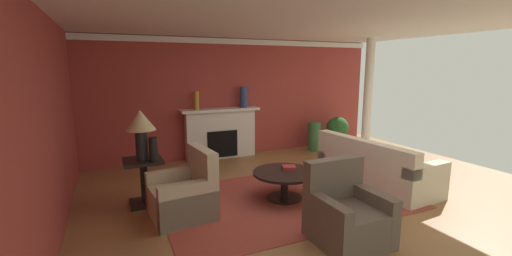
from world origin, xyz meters
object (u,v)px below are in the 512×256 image
Objects in this scene: coffee_table at (284,179)px; table_lamp at (141,125)px; sofa at (374,169)px; vase_mantel_left at (196,101)px; side_table at (144,179)px; vase_tall_corner at (314,136)px; armchair_near_window at (184,195)px; potted_plant at (337,130)px; armchair_facing_fireplace at (347,216)px; fireplace at (221,135)px; vase_on_side_table at (154,149)px; vase_mantel_right at (244,97)px.

coffee_table is 1.33× the size of table_lamp.
sofa is 3.85m from vase_mantel_left.
vase_tall_corner is (4.24, 1.75, -0.04)m from side_table.
vase_tall_corner is at bearing 32.70° from armchair_near_window.
side_table is (-3.78, 0.79, 0.10)m from sofa.
potted_plant is at bearing -12.08° from vase_tall_corner.
armchair_facing_fireplace is at bearing -141.71° from sofa.
side_table reaches higher than coffee_table.
table_lamp reaches higher than fireplace.
coffee_table is (-0.05, 1.44, 0.03)m from armchair_facing_fireplace.
fireplace is 4.48× the size of vase_mantel_left.
vase_tall_corner is at bearing -7.25° from fireplace.
vase_tall_corner is 0.86× the size of potted_plant.
fireplace is 2.40× the size of table_lamp.
table_lamp is (-0.46, 0.68, 0.92)m from armchair_near_window.
sofa is 3.97m from table_lamp.
vase_on_side_table is at bearing -155.44° from vase_tall_corner.
fireplace is 2.80m from vase_on_side_table.
coffee_table is 3.30m from vase_tall_corner.
table_lamp reaches higher than vase_tall_corner.
fireplace is 2.76m from coffee_table.
sofa is 2.16m from armchair_facing_fireplace.
table_lamp is 5.16m from potted_plant.
armchair_facing_fireplace reaches higher than side_table.
vase_tall_corner is (2.21, 2.45, 0.02)m from coffee_table.
armchair_facing_fireplace reaches higher than sofa.
fireplace is 2.98m from potted_plant.
vase_on_side_table is 0.42× the size of potted_plant.
coffee_table is 3.65m from potted_plant.
vase_mantel_left reaches higher than sofa.
vase_mantel_left is (-2.44, 2.79, 1.05)m from sofa.
potted_plant is (2.81, 2.32, 0.16)m from coffee_table.
vase_tall_corner is (4.24, 1.75, -0.87)m from table_lamp.
vase_mantel_right is (0.55, -0.05, 0.84)m from fireplace.
armchair_facing_fireplace is 1.14× the size of potted_plant.
sofa is 3.87m from side_table.
table_lamp is at bearing -157.58° from vase_tall_corner.
potted_plant is at bearing -6.17° from vase_mantel_left.
vase_mantel_right is 2.09m from vase_tall_corner.
armchair_facing_fireplace is at bearing -94.95° from vase_mantel_right.
side_table is 1.48× the size of vase_mantel_right.
vase_on_side_table reaches higher than potted_plant.
table_lamp reaches higher than side_table.
table_lamp reaches higher than armchair_near_window.
side_table is 0.93× the size of table_lamp.
coffee_table is at bearing -75.61° from vase_mantel_left.
vase_on_side_table is (-0.31, 0.56, 0.57)m from armchair_near_window.
vase_mantel_right reaches higher than sofa.
vase_on_side_table is at bearing -119.35° from vase_mantel_left.
vase_mantel_right is (0.41, 2.70, 1.05)m from coffee_table.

